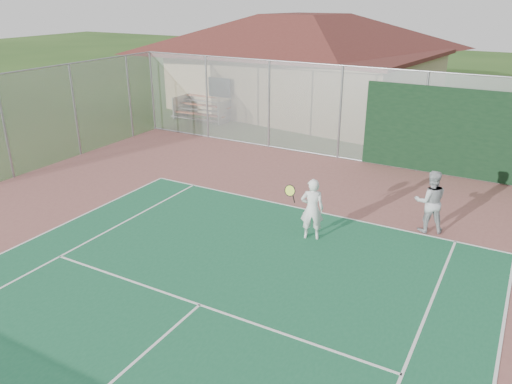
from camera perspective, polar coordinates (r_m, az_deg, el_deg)
back_fence at (r=18.30m, az=18.78°, el=7.17°), size 20.08×0.11×3.53m
side_fence_left at (r=20.46m, az=-19.98°, el=8.73°), size 0.08×9.00×3.50m
clubhouse at (r=27.02m, az=5.49°, el=15.48°), size 14.65×10.75×5.86m
bleachers at (r=25.48m, az=-5.96°, el=9.56°), size 2.91×1.81×1.06m
player_white_front at (r=12.76m, az=6.37°, el=-1.97°), size 1.01×0.68×1.66m
player_grey_back at (r=13.83m, az=19.27°, el=-1.10°), size 1.01×0.91×1.70m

